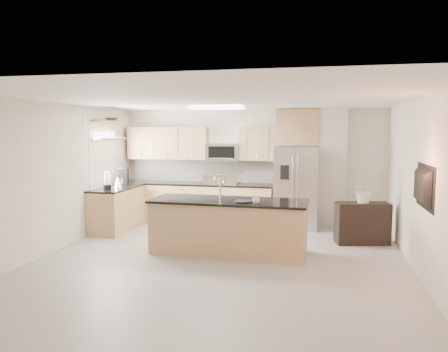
% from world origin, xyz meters
% --- Properties ---
extents(floor, '(6.50, 6.50, 0.00)m').
position_xyz_m(floor, '(0.00, 0.00, 0.00)').
color(floor, '#999691').
rests_on(floor, ground).
extents(ceiling, '(6.00, 6.50, 0.02)m').
position_xyz_m(ceiling, '(0.00, 0.00, 2.60)').
color(ceiling, white).
rests_on(ceiling, wall_back).
extents(wall_back, '(6.00, 0.02, 2.60)m').
position_xyz_m(wall_back, '(0.00, 3.25, 1.30)').
color(wall_back, white).
rests_on(wall_back, floor).
extents(wall_front, '(6.00, 0.02, 2.60)m').
position_xyz_m(wall_front, '(0.00, -3.25, 1.30)').
color(wall_front, white).
rests_on(wall_front, floor).
extents(wall_left, '(0.02, 6.50, 2.60)m').
position_xyz_m(wall_left, '(-3.00, 0.00, 1.30)').
color(wall_left, white).
rests_on(wall_left, floor).
extents(wall_right, '(0.02, 6.50, 2.60)m').
position_xyz_m(wall_right, '(3.00, 0.00, 1.30)').
color(wall_right, white).
rests_on(wall_right, floor).
extents(back_counter, '(3.55, 0.66, 1.44)m').
position_xyz_m(back_counter, '(-1.23, 2.93, 0.47)').
color(back_counter, tan).
rests_on(back_counter, floor).
extents(left_counter, '(0.66, 1.50, 0.92)m').
position_xyz_m(left_counter, '(-2.67, 1.85, 0.46)').
color(left_counter, tan).
rests_on(left_counter, floor).
extents(range, '(0.76, 0.64, 1.14)m').
position_xyz_m(range, '(-0.60, 2.92, 0.47)').
color(range, black).
rests_on(range, floor).
extents(upper_cabinets, '(3.50, 0.33, 0.75)m').
position_xyz_m(upper_cabinets, '(-1.30, 3.09, 1.83)').
color(upper_cabinets, tan).
rests_on(upper_cabinets, wall_back).
extents(microwave, '(0.76, 0.40, 0.40)m').
position_xyz_m(microwave, '(-0.60, 3.04, 1.63)').
color(microwave, '#B2B2B4').
rests_on(microwave, upper_cabinets).
extents(refrigerator, '(0.92, 0.78, 1.78)m').
position_xyz_m(refrigerator, '(1.06, 2.87, 0.89)').
color(refrigerator, '#B2B2B4').
rests_on(refrigerator, floor).
extents(partition_column, '(0.60, 0.30, 2.60)m').
position_xyz_m(partition_column, '(1.82, 3.10, 1.30)').
color(partition_column, beige).
rests_on(partition_column, floor).
extents(window, '(0.04, 1.15, 1.65)m').
position_xyz_m(window, '(-2.98, 1.85, 1.65)').
color(window, white).
rests_on(window, wall_left).
extents(shelf_lower, '(0.30, 1.20, 0.04)m').
position_xyz_m(shelf_lower, '(-2.85, 1.95, 1.95)').
color(shelf_lower, '#8F5E39').
rests_on(shelf_lower, wall_left).
extents(shelf_upper, '(0.30, 1.20, 0.04)m').
position_xyz_m(shelf_upper, '(-2.85, 1.95, 2.32)').
color(shelf_upper, '#8F5E39').
rests_on(shelf_upper, wall_left).
extents(ceiling_fixture, '(1.00, 0.50, 0.06)m').
position_xyz_m(ceiling_fixture, '(-0.40, 1.60, 2.56)').
color(ceiling_fixture, white).
rests_on(ceiling_fixture, ceiling).
extents(island, '(2.72, 1.05, 1.36)m').
position_xyz_m(island, '(0.04, 0.62, 0.47)').
color(island, tan).
rests_on(island, floor).
extents(credenza, '(1.04, 0.61, 0.78)m').
position_xyz_m(credenza, '(2.36, 1.78, 0.39)').
color(credenza, black).
rests_on(credenza, floor).
extents(cup, '(0.16, 0.16, 0.10)m').
position_xyz_m(cup, '(0.55, 0.33, 0.98)').
color(cup, white).
rests_on(cup, island).
extents(platter, '(0.40, 0.40, 0.02)m').
position_xyz_m(platter, '(0.31, 0.48, 0.94)').
color(platter, black).
rests_on(platter, island).
extents(blender, '(0.16, 0.16, 0.36)m').
position_xyz_m(blender, '(-2.67, 1.45, 1.08)').
color(blender, black).
rests_on(blender, left_counter).
extents(kettle, '(0.21, 0.21, 0.26)m').
position_xyz_m(kettle, '(-2.62, 1.84, 1.03)').
color(kettle, '#B2B2B4').
rests_on(kettle, left_counter).
extents(coffee_maker, '(0.24, 0.28, 0.37)m').
position_xyz_m(coffee_maker, '(-2.69, 2.25, 1.10)').
color(coffee_maker, black).
rests_on(coffee_maker, left_counter).
extents(bowl, '(0.41, 0.41, 0.08)m').
position_xyz_m(bowl, '(-2.85, 2.11, 2.38)').
color(bowl, '#B2B2B4').
rests_on(bowl, shelf_upper).
extents(flower_vase, '(0.76, 0.71, 0.70)m').
position_xyz_m(flower_vase, '(2.38, 1.73, 1.13)').
color(flower_vase, beige).
rests_on(flower_vase, credenza).
extents(television, '(0.14, 1.08, 0.62)m').
position_xyz_m(television, '(2.91, -0.20, 1.35)').
color(television, black).
rests_on(television, wall_right).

